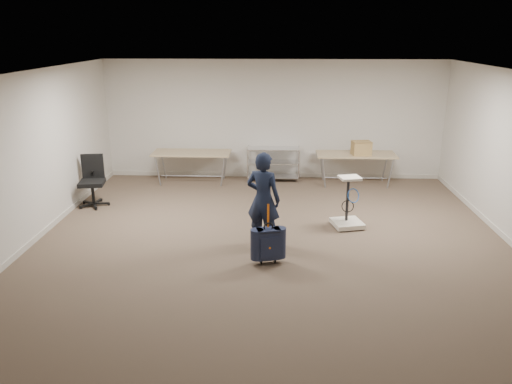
{
  "coord_description": "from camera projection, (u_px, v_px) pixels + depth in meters",
  "views": [
    {
      "loc": [
        0.07,
        -7.29,
        3.4
      ],
      "look_at": [
        -0.25,
        0.3,
        0.95
      ],
      "focal_mm": 35.0,
      "sensor_mm": 36.0,
      "label": 1
    }
  ],
  "objects": [
    {
      "name": "ground",
      "position": [
        271.0,
        254.0,
        7.97
      ],
      "size": [
        9.0,
        9.0,
        0.0
      ],
      "primitive_type": "plane",
      "color": "#4B3E2D",
      "rests_on": "ground"
    },
    {
      "name": "room_shell",
      "position": [
        272.0,
        220.0,
        9.27
      ],
      "size": [
        8.0,
        9.0,
        9.0
      ],
      "color": "beige",
      "rests_on": "ground"
    },
    {
      "name": "folding_table_left",
      "position": [
        192.0,
        154.0,
        11.6
      ],
      "size": [
        1.8,
        0.75,
        0.73
      ],
      "color": "tan",
      "rests_on": "ground"
    },
    {
      "name": "folding_table_right",
      "position": [
        356.0,
        156.0,
        11.45
      ],
      "size": [
        1.8,
        0.75,
        0.73
      ],
      "color": "tan",
      "rests_on": "ground"
    },
    {
      "name": "wire_shelf",
      "position": [
        273.0,
        162.0,
        11.83
      ],
      "size": [
        1.22,
        0.47,
        0.8
      ],
      "color": "silver",
      "rests_on": "ground"
    },
    {
      "name": "person",
      "position": [
        263.0,
        199.0,
        8.14
      ],
      "size": [
        0.67,
        0.56,
        1.58
      ],
      "primitive_type": "imported",
      "rotation": [
        0.0,
        0.0,
        2.78
      ],
      "color": "black",
      "rests_on": "ground"
    },
    {
      "name": "suitcase",
      "position": [
        268.0,
        244.0,
        7.57
      ],
      "size": [
        0.39,
        0.28,
        0.96
      ],
      "color": "black",
      "rests_on": "ground"
    },
    {
      "name": "office_chair",
      "position": [
        93.0,
        191.0,
        10.15
      ],
      "size": [
        0.63,
        0.63,
        1.03
      ],
      "color": "black",
      "rests_on": "ground"
    },
    {
      "name": "equipment_cart",
      "position": [
        348.0,
        214.0,
        9.04
      ],
      "size": [
        0.62,
        0.62,
        0.95
      ],
      "color": "beige",
      "rests_on": "ground"
    },
    {
      "name": "cardboard_box",
      "position": [
        361.0,
        148.0,
        11.29
      ],
      "size": [
        0.45,
        0.36,
        0.31
      ],
      "primitive_type": "cube",
      "rotation": [
        0.0,
        0.0,
        0.14
      ],
      "color": "olive",
      "rests_on": "folding_table_right"
    }
  ]
}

